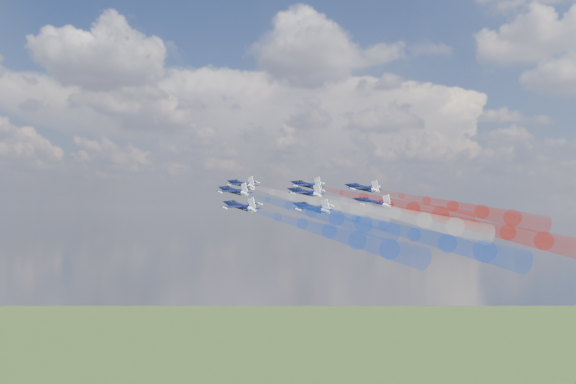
% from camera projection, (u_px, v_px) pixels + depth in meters
% --- Properties ---
extents(jet_lead, '(14.11, 13.62, 5.55)m').
position_uv_depth(jet_lead, '(241.00, 184.00, 152.93)').
color(jet_lead, black).
extents(trail_lead, '(34.14, 25.18, 10.65)m').
position_uv_depth(trail_lead, '(312.00, 201.00, 134.89)').
color(trail_lead, white).
extents(jet_inner_left, '(14.11, 13.62, 5.55)m').
position_uv_depth(jet_inner_left, '(234.00, 191.00, 138.41)').
color(jet_inner_left, black).
extents(trail_inner_left, '(34.14, 25.18, 10.65)m').
position_uv_depth(trail_inner_left, '(312.00, 211.00, 120.37)').
color(trail_inner_left, blue).
extents(jet_inner_right, '(14.11, 13.62, 5.55)m').
position_uv_depth(jet_inner_right, '(306.00, 185.00, 150.66)').
color(jet_inner_right, black).
extents(trail_inner_right, '(34.14, 25.18, 10.65)m').
position_uv_depth(trail_inner_right, '(387.00, 203.00, 132.62)').
color(trail_inner_right, red).
extents(jet_outer_left, '(14.11, 13.62, 5.55)m').
position_uv_depth(jet_outer_left, '(240.00, 206.00, 125.51)').
color(jet_outer_left, black).
extents(trail_outer_left, '(34.14, 25.18, 10.65)m').
position_uv_depth(trail_outer_left, '(328.00, 232.00, 107.47)').
color(trail_outer_left, blue).
extents(jet_center_third, '(14.11, 13.62, 5.55)m').
position_uv_depth(jet_center_third, '(305.00, 192.00, 136.92)').
color(jet_center_third, black).
extents(trail_center_third, '(34.14, 25.18, 10.65)m').
position_uv_depth(trail_center_third, '(395.00, 213.00, 118.87)').
color(trail_center_third, white).
extents(jet_outer_right, '(14.11, 13.62, 5.55)m').
position_uv_depth(jet_outer_right, '(363.00, 188.00, 147.24)').
color(jet_outer_right, black).
extents(trail_outer_right, '(34.14, 25.18, 10.65)m').
position_uv_depth(trail_outer_right, '(453.00, 206.00, 129.20)').
color(trail_outer_right, red).
extents(jet_rear_left, '(14.11, 13.62, 5.55)m').
position_uv_depth(jet_rear_left, '(311.00, 208.00, 122.99)').
color(jet_rear_left, black).
extents(trail_rear_left, '(34.14, 25.18, 10.65)m').
position_uv_depth(trail_rear_left, '(414.00, 234.00, 104.95)').
color(trail_rear_left, blue).
extents(jet_rear_right, '(14.11, 13.62, 5.55)m').
position_uv_depth(jet_rear_right, '(373.00, 203.00, 134.40)').
color(jet_rear_right, black).
extents(trail_rear_right, '(34.14, 25.18, 10.65)m').
position_uv_depth(trail_rear_right, '(475.00, 226.00, 116.36)').
color(trail_rear_right, red).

